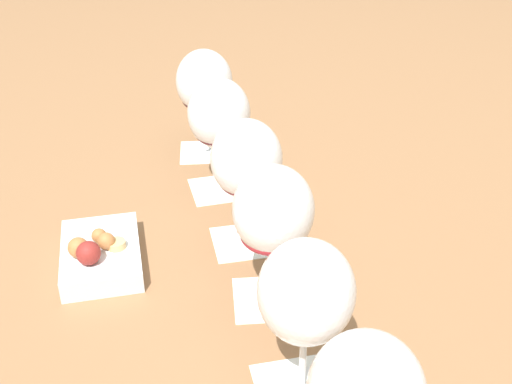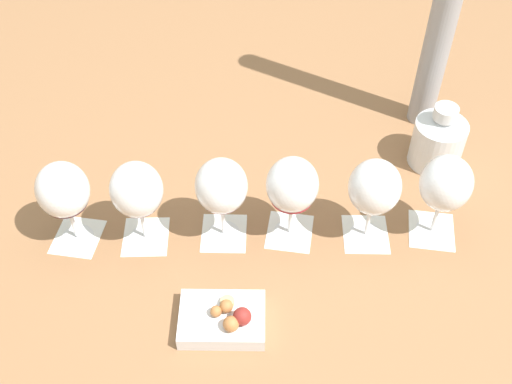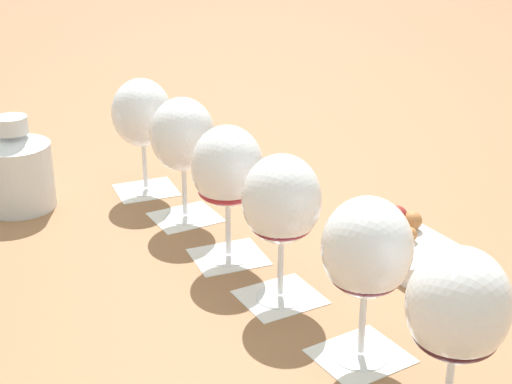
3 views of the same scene
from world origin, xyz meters
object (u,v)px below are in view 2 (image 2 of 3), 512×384
snack_dish (224,319)px  wine_glass_2 (292,187)px  wine_glass_3 (221,189)px  ceramic_vase (439,139)px  wine_glass_5 (64,193)px  wine_glass_1 (374,190)px  wine_glass_0 (445,186)px  wine_glass_4 (137,193)px

snack_dish → wine_glass_2: bearing=-96.0°
wine_glass_3 → ceramic_vase: bearing=-131.3°
wine_glass_5 → ceramic_vase: wine_glass_5 is taller
wine_glass_2 → ceramic_vase: size_ratio=1.26×
wine_glass_3 → snack_dish: bearing=116.3°
wine_glass_3 → snack_dish: wine_glass_3 is taller
wine_glass_1 → ceramic_vase: size_ratio=1.26×
wine_glass_5 → wine_glass_0: bearing=-154.4°
wine_glass_2 → wine_glass_5: size_ratio=1.00×
wine_glass_0 → ceramic_vase: wine_glass_0 is taller
ceramic_vase → wine_glass_1: bearing=74.8°
wine_glass_0 → wine_glass_3: size_ratio=1.00×
wine_glass_2 → snack_dish: size_ratio=1.06×
wine_glass_4 → wine_glass_1: bearing=-154.9°
wine_glass_1 → wine_glass_5: bearing=25.0°
snack_dish → ceramic_vase: bearing=-112.8°
wine_glass_5 → ceramic_vase: bearing=-139.5°
wine_glass_5 → wine_glass_1: bearing=-155.0°
wine_glass_0 → snack_dish: (0.29, 0.37, -0.11)m
wine_glass_5 → wine_glass_2: bearing=-154.0°
wine_glass_3 → wine_glass_4: same height
wine_glass_2 → wine_glass_4: bearing=26.8°
wine_glass_1 → wine_glass_3: (0.26, 0.12, 0.00)m
ceramic_vase → snack_dish: (0.24, 0.57, -0.05)m
wine_glass_2 → wine_glass_0: bearing=-155.0°
ceramic_vase → wine_glass_0: bearing=103.1°
snack_dish → wine_glass_0: bearing=-127.9°
wine_glass_2 → wine_glass_5: 0.43m
wine_glass_1 → ceramic_vase: bearing=-105.2°
wine_glass_2 → snack_dish: (0.03, 0.25, -0.11)m
wine_glass_5 → ceramic_vase: size_ratio=1.26×
wine_glass_2 → ceramic_vase: bearing=-123.6°
wine_glass_3 → ceramic_vase: 0.51m
wine_glass_2 → snack_dish: wine_glass_2 is taller
wine_glass_0 → wine_glass_4: same height
wine_glass_0 → wine_glass_5: same height
wine_glass_1 → wine_glass_5: 0.58m
wine_glass_1 → snack_dish: 0.37m
wine_glass_1 → wine_glass_2: same height
ceramic_vase → snack_dish: ceramic_vase is taller
wine_glass_0 → wine_glass_3: 0.42m
wine_glass_3 → snack_dish: size_ratio=1.06×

